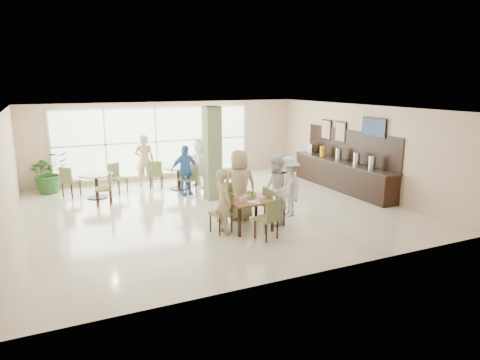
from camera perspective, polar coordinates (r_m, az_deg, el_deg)
name	(u,v)px	position (r m, az deg, el deg)	size (l,w,h in m)	color
ground	(215,210)	(11.93, -3.30, -4.07)	(10.00, 10.00, 0.00)	beige
room_shell	(215,150)	(11.55, -3.41, 4.04)	(10.00, 10.00, 10.00)	white
window_bank	(156,142)	(15.66, -11.12, 5.04)	(7.00, 0.04, 7.00)	silver
column	(212,153)	(12.84, -3.69, 3.57)	(0.45, 0.45, 2.80)	#61704E
main_table	(248,202)	(10.28, 1.11, -2.99)	(1.02, 1.02, 0.75)	brown
round_table_left	(96,180)	(13.79, -18.62, -0.01)	(1.02, 1.02, 0.75)	brown
round_table_right	(178,173)	(14.32, -8.21, 0.97)	(0.99, 0.99, 0.75)	brown
chairs_main_table	(248,210)	(10.34, 1.13, -3.98)	(1.92, 2.11, 0.95)	brown
chairs_table_left	(98,183)	(13.80, -18.44, -0.33)	(2.05, 1.99, 0.95)	brown
chairs_table_right	(179,175)	(14.35, -8.12, 0.70)	(1.91, 1.75, 0.95)	brown
tabletop_clutter	(250,196)	(10.24, 1.30, -2.20)	(0.75, 0.72, 0.21)	white
buffet_counter	(342,173)	(14.52, 13.41, 0.93)	(0.64, 4.70, 1.95)	black
wall_tv	(374,127)	(13.60, 17.44, 6.71)	(0.06, 1.00, 0.58)	black
framed_art_a	(341,132)	(14.85, 13.26, 6.27)	(0.05, 0.55, 0.70)	black
framed_art_b	(326,129)	(15.49, 11.44, 6.62)	(0.05, 0.55, 0.70)	black
potted_plant	(49,172)	(14.99, -24.16, 0.96)	(1.20, 1.20, 1.34)	#275B24
teen_left	(223,202)	(9.94, -2.22, -2.88)	(0.57, 0.37, 1.55)	tan
teen_far	(239,185)	(10.94, -0.07, -0.67)	(0.89, 0.49, 1.82)	tan
teen_right	(276,190)	(10.60, 4.78, -1.33)	(0.86, 0.67, 1.76)	white
teen_standing	(289,186)	(11.35, 6.52, -0.86)	(1.03, 0.59, 1.59)	#B2B3B5
adult_a	(185,170)	(13.50, -7.35, 1.31)	(0.93, 0.53, 1.58)	#4177C3
adult_b	(200,162)	(14.55, -5.34, 2.39)	(1.55, 0.67, 1.67)	white
adult_standing	(144,160)	(14.92, -12.62, 2.58)	(0.65, 0.42, 1.77)	tan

